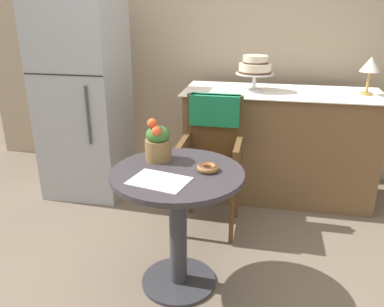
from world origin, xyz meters
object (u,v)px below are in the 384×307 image
at_px(donut_front, 208,167).
at_px(flower_vase, 158,142).
at_px(cafe_table, 178,207).
at_px(wicker_chair, 213,141).
at_px(tiered_cake_stand, 255,67).
at_px(table_lamp, 371,66).
at_px(refrigerator, 84,95).

bearing_deg(donut_front, flower_vase, 160.63).
distance_m(cafe_table, flower_vase, 0.38).
distance_m(wicker_chair, donut_front, 0.73).
distance_m(cafe_table, tiered_cake_stand, 1.46).
height_order(flower_vase, table_lamp, table_lamp).
relative_size(tiered_cake_stand, table_lamp, 1.05).
xyz_separation_m(wicker_chair, flower_vase, (-0.22, -0.61, 0.19)).
bearing_deg(wicker_chair, flower_vase, -109.47).
bearing_deg(flower_vase, wicker_chair, 69.91).
relative_size(donut_front, tiered_cake_stand, 0.40).
relative_size(table_lamp, refrigerator, 0.17).
bearing_deg(donut_front, wicker_chair, 96.37).
relative_size(cafe_table, flower_vase, 2.91).
xyz_separation_m(cafe_table, flower_vase, (-0.14, 0.15, 0.32)).
distance_m(tiered_cake_stand, refrigerator, 1.41).
relative_size(cafe_table, donut_front, 6.05).
distance_m(wicker_chair, flower_vase, 0.67).
relative_size(wicker_chair, table_lamp, 3.35).
bearing_deg(flower_vase, refrigerator, 133.54).
distance_m(donut_front, tiered_cake_stand, 1.32).
bearing_deg(refrigerator, tiered_cake_stand, 8.28).
distance_m(cafe_table, wicker_chair, 0.77).
xyz_separation_m(cafe_table, tiered_cake_stand, (0.33, 1.30, 0.57)).
height_order(wicker_chair, donut_front, wicker_chair).
distance_m(wicker_chair, tiered_cake_stand, 0.74).
bearing_deg(donut_front, refrigerator, 138.75).
bearing_deg(wicker_chair, cafe_table, -95.33).
bearing_deg(flower_vase, tiered_cake_stand, 67.89).
bearing_deg(donut_front, table_lamp, 51.37).
bearing_deg(donut_front, tiered_cake_stand, 82.46).
bearing_deg(table_lamp, donut_front, -128.63).
relative_size(flower_vase, refrigerator, 0.15).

